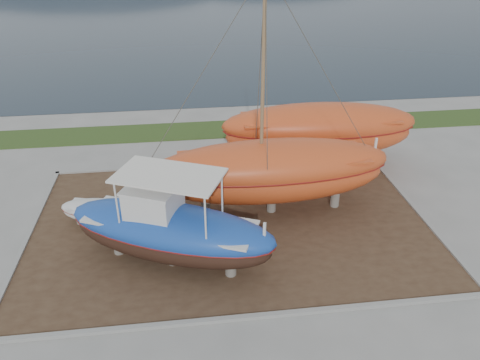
{
  "coord_description": "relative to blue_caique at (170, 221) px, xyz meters",
  "views": [
    {
      "loc": [
        -1.89,
        -14.18,
        12.26
      ],
      "look_at": [
        0.44,
        4.0,
        2.29
      ],
      "focal_mm": 35.0,
      "sensor_mm": 36.0,
      "label": 1
    }
  ],
  "objects": [
    {
      "name": "ground",
      "position": [
        2.67,
        -1.32,
        -2.13
      ],
      "size": [
        140.0,
        140.0,
        0.0
      ],
      "primitive_type": "plane",
      "color": "gray",
      "rests_on": "ground"
    },
    {
      "name": "dirt_patch",
      "position": [
        2.67,
        2.68,
        -2.1
      ],
      "size": [
        18.0,
        12.0,
        0.06
      ],
      "primitive_type": "cube",
      "color": "#422D1E",
      "rests_on": "ground"
    },
    {
      "name": "curb_frame",
      "position": [
        2.67,
        2.68,
        -2.05
      ],
      "size": [
        18.6,
        12.6,
        0.15
      ],
      "primitive_type": null,
      "color": "gray",
      "rests_on": "ground"
    },
    {
      "name": "grass_strip",
      "position": [
        2.67,
        14.18,
        -2.09
      ],
      "size": [
        44.0,
        3.0,
        0.08
      ],
      "primitive_type": "cube",
      "color": "#284219",
      "rests_on": "ground"
    },
    {
      "name": "sea",
      "position": [
        2.67,
        68.68,
        -2.13
      ],
      "size": [
        260.0,
        100.0,
        0.04
      ],
      "primitive_type": null,
      "color": "#192733",
      "rests_on": "ground"
    },
    {
      "name": "blue_caique",
      "position": [
        0.0,
        0.0,
        0.0
      ],
      "size": [
        8.96,
        5.93,
        4.14
      ],
      "primitive_type": null,
      "rotation": [
        0.0,
        0.0,
        -0.42
      ],
      "color": "#1B49AB",
      "rests_on": "dirt_patch"
    },
    {
      "name": "white_dinghy",
      "position": [
        -3.17,
        3.27,
        -1.48
      ],
      "size": [
        4.13,
        2.37,
        1.17
      ],
      "primitive_type": null,
      "rotation": [
        0.0,
        0.0,
        -0.25
      ],
      "color": "silver",
      "rests_on": "dirt_patch"
    },
    {
      "name": "orange_sailboat",
      "position": [
        4.74,
        3.46,
        3.37
      ],
      "size": [
        11.11,
        3.44,
        10.89
      ],
      "primitive_type": null,
      "rotation": [
        0.0,
        0.0,
        0.02
      ],
      "color": "#C5481E",
      "rests_on": "dirt_patch"
    },
    {
      "name": "orange_bare_hull",
      "position": [
        8.25,
        8.0,
        -0.28
      ],
      "size": [
        11.04,
        3.65,
        3.59
      ],
      "primitive_type": null,
      "rotation": [
        0.0,
        0.0,
        -0.03
      ],
      "color": "#C5481E",
      "rests_on": "dirt_patch"
    }
  ]
}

